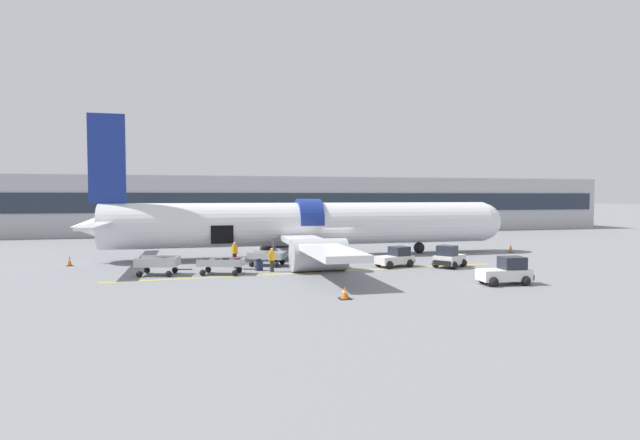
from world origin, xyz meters
name	(u,v)px	position (x,y,z in m)	size (l,w,h in m)	color
ground_plane	(339,259)	(0.00, 0.00, 0.00)	(500.00, 500.00, 0.00)	slate
apron_marking_line	(316,272)	(-3.39, -6.42, 0.00)	(26.68, 2.02, 0.01)	yellow
terminal_strip	(276,204)	(0.00, 33.00, 3.83)	(98.48, 12.27, 7.65)	#B2B2B7
airplane	(302,225)	(-2.56, 2.13, 2.62)	(36.13, 31.88, 11.25)	silver
baggage_tug_lead	(395,258)	(2.71, -5.25, 0.62)	(3.00, 2.29, 1.44)	silver
baggage_tug_mid	(449,258)	(6.26, -6.45, 0.66)	(2.79, 2.61, 1.58)	silver
baggage_tug_rear	(506,273)	(6.12, -13.40, 0.67)	(3.08, 1.89, 1.58)	silver
baggage_cart_loading	(268,259)	(-6.07, -2.56, 0.51)	(3.51, 2.59, 1.02)	#B7BABF
baggage_cart_queued	(223,266)	(-9.47, -5.77, 0.56)	(3.89, 2.29, 1.05)	#B7BABF
baggage_cart_empty	(159,266)	(-13.40, -5.17, 0.60)	(3.58, 2.31, 1.18)	#B7BABF
ground_crew_loader_a	(272,259)	(-6.22, -5.52, 0.84)	(0.51, 0.51, 1.60)	#2D2D33
ground_crew_loader_b	(312,250)	(-2.42, -0.92, 0.91)	(0.55, 0.55, 1.73)	#2D2D33
ground_crew_driver	(235,252)	(-8.36, -1.00, 0.86)	(0.52, 0.52, 1.64)	black
ground_crew_supervisor	(295,249)	(-3.80, -0.93, 0.98)	(0.61, 0.58, 1.85)	black
suitcase_on_tarmac_upright	(237,265)	(-8.39, -3.33, 0.25)	(0.38, 0.27, 0.61)	#721951
suitcase_on_tarmac_spare	(259,266)	(-6.98, -4.77, 0.35)	(0.53, 0.45, 0.80)	#1E2347
safety_cone_nose	(511,249)	(16.34, 0.86, 0.33)	(0.51, 0.51, 0.70)	black
safety_cone_engine_left	(345,293)	(-4.01, -15.07, 0.29)	(0.60, 0.60, 0.63)	black
safety_cone_wingtip	(334,265)	(-1.78, -5.10, 0.26)	(0.62, 0.62, 0.57)	black
safety_cone_tail	(69,261)	(-20.03, 0.75, 0.37)	(0.44, 0.44, 0.78)	black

